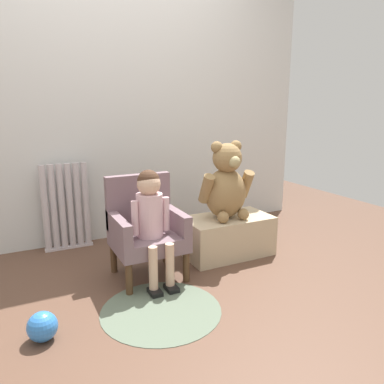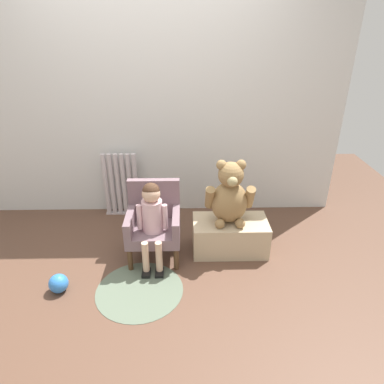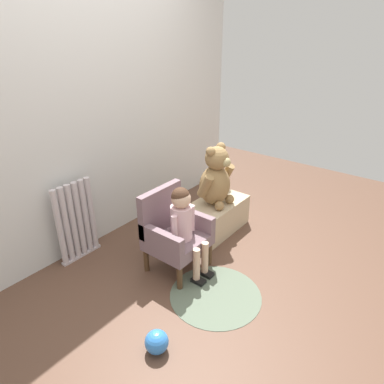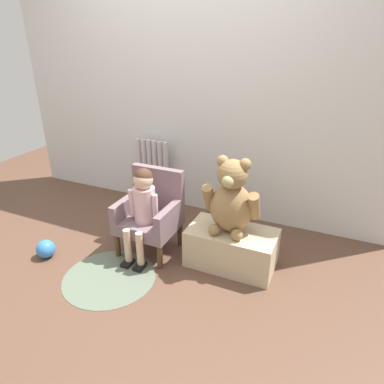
{
  "view_description": "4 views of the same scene",
  "coord_description": "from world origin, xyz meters",
  "px_view_note": "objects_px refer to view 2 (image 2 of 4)",
  "views": [
    {
      "loc": [
        -0.75,
        -1.8,
        1.14
      ],
      "look_at": [
        0.39,
        0.48,
        0.54
      ],
      "focal_mm": 35.0,
      "sensor_mm": 36.0,
      "label": 1
    },
    {
      "loc": [
        0.31,
        -2.08,
        1.89
      ],
      "look_at": [
        0.37,
        0.49,
        0.6
      ],
      "focal_mm": 32.0,
      "sensor_mm": 36.0,
      "label": 2
    },
    {
      "loc": [
        -1.71,
        -1.09,
        1.8
      ],
      "look_at": [
        0.31,
        0.49,
        0.57
      ],
      "focal_mm": 32.0,
      "sensor_mm": 36.0,
      "label": 3
    },
    {
      "loc": [
        1.33,
        -1.63,
        1.64
      ],
      "look_at": [
        0.38,
        0.49,
        0.57
      ],
      "focal_mm": 32.0,
      "sensor_mm": 36.0,
      "label": 4
    }
  ],
  "objects_px": {
    "radiator": "(121,185)",
    "toy_ball": "(59,283)",
    "child_armchair": "(154,222)",
    "child_figure": "(152,213)",
    "floor_rug": "(140,290)",
    "large_teddy_bear": "(230,196)",
    "low_bench": "(230,235)"
  },
  "relations": [
    {
      "from": "radiator",
      "to": "low_bench",
      "type": "distance_m",
      "value": 1.29
    },
    {
      "from": "child_figure",
      "to": "large_teddy_bear",
      "type": "distance_m",
      "value": 0.68
    },
    {
      "from": "large_teddy_bear",
      "to": "child_figure",
      "type": "bearing_deg",
      "value": -166.59
    },
    {
      "from": "child_armchair",
      "to": "large_teddy_bear",
      "type": "bearing_deg",
      "value": 3.83
    },
    {
      "from": "child_figure",
      "to": "floor_rug",
      "type": "bearing_deg",
      "value": -103.62
    },
    {
      "from": "child_armchair",
      "to": "floor_rug",
      "type": "distance_m",
      "value": 0.59
    },
    {
      "from": "child_armchair",
      "to": "toy_ball",
      "type": "distance_m",
      "value": 0.89
    },
    {
      "from": "floor_rug",
      "to": "child_figure",
      "type": "bearing_deg",
      "value": 76.38
    },
    {
      "from": "radiator",
      "to": "toy_ball",
      "type": "bearing_deg",
      "value": -104.53
    },
    {
      "from": "radiator",
      "to": "floor_rug",
      "type": "relative_size",
      "value": 1.01
    },
    {
      "from": "low_bench",
      "to": "large_teddy_bear",
      "type": "distance_m",
      "value": 0.4
    },
    {
      "from": "child_armchair",
      "to": "floor_rug",
      "type": "height_order",
      "value": "child_armchair"
    },
    {
      "from": "child_figure",
      "to": "floor_rug",
      "type": "relative_size",
      "value": 1.08
    },
    {
      "from": "radiator",
      "to": "low_bench",
      "type": "xyz_separation_m",
      "value": [
        1.08,
        -0.68,
        -0.19
      ]
    },
    {
      "from": "radiator",
      "to": "toy_ball",
      "type": "xyz_separation_m",
      "value": [
        -0.31,
        -1.2,
        -0.27
      ]
    },
    {
      "from": "toy_ball",
      "to": "floor_rug",
      "type": "bearing_deg",
      "value": -0.93
    },
    {
      "from": "radiator",
      "to": "toy_ball",
      "type": "height_order",
      "value": "radiator"
    },
    {
      "from": "child_armchair",
      "to": "child_figure",
      "type": "xyz_separation_m",
      "value": [
        -0.0,
        -0.11,
        0.15
      ]
    },
    {
      "from": "child_armchair",
      "to": "toy_ball",
      "type": "xyz_separation_m",
      "value": [
        -0.71,
        -0.47,
        -0.26
      ]
    },
    {
      "from": "child_armchair",
      "to": "child_figure",
      "type": "distance_m",
      "value": 0.19
    },
    {
      "from": "child_figure",
      "to": "toy_ball",
      "type": "bearing_deg",
      "value": -153.03
    },
    {
      "from": "child_armchair",
      "to": "toy_ball",
      "type": "height_order",
      "value": "child_armchair"
    },
    {
      "from": "child_figure",
      "to": "large_teddy_bear",
      "type": "relative_size",
      "value": 1.28
    },
    {
      "from": "floor_rug",
      "to": "large_teddy_bear",
      "type": "bearing_deg",
      "value": 35.39
    },
    {
      "from": "child_figure",
      "to": "toy_ball",
      "type": "distance_m",
      "value": 0.9
    },
    {
      "from": "radiator",
      "to": "large_teddy_bear",
      "type": "relative_size",
      "value": 1.2
    },
    {
      "from": "floor_rug",
      "to": "child_armchair",
      "type": "bearing_deg",
      "value": 79.45
    },
    {
      "from": "radiator",
      "to": "child_armchair",
      "type": "distance_m",
      "value": 0.83
    },
    {
      "from": "toy_ball",
      "to": "radiator",
      "type": "bearing_deg",
      "value": 75.47
    },
    {
      "from": "large_teddy_bear",
      "to": "toy_ball",
      "type": "xyz_separation_m",
      "value": [
        -1.37,
        -0.52,
        -0.48
      ]
    },
    {
      "from": "child_figure",
      "to": "floor_rug",
      "type": "height_order",
      "value": "child_figure"
    },
    {
      "from": "radiator",
      "to": "child_figure",
      "type": "xyz_separation_m",
      "value": [
        0.4,
        -0.83,
        0.14
      ]
    }
  ]
}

